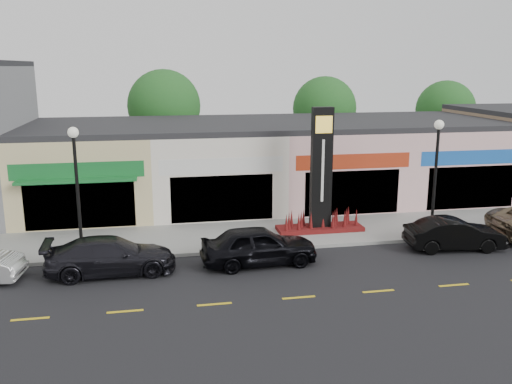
{
  "coord_description": "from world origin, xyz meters",
  "views": [
    {
      "loc": [
        -4.8,
        -20.23,
        7.98
      ],
      "look_at": [
        -0.22,
        4.0,
        2.26
      ],
      "focal_mm": 38.0,
      "sensor_mm": 36.0,
      "label": 1
    }
  ],
  "objects_px": {
    "lamp_west_near": "(77,179)",
    "pylon_sign": "(321,188)",
    "lamp_east_near": "(436,166)",
    "car_dark_sedan": "(111,256)",
    "car_black_conv": "(454,234)",
    "car_black_sedan": "(259,245)"
  },
  "relations": [
    {
      "from": "lamp_west_near",
      "to": "pylon_sign",
      "type": "bearing_deg",
      "value": 8.77
    },
    {
      "from": "lamp_west_near",
      "to": "lamp_east_near",
      "type": "height_order",
      "value": "same"
    },
    {
      "from": "lamp_east_near",
      "to": "car_dark_sedan",
      "type": "xyz_separation_m",
      "value": [
        -14.67,
        -1.88,
        -2.75
      ]
    },
    {
      "from": "car_black_conv",
      "to": "car_black_sedan",
      "type": "bearing_deg",
      "value": 97.33
    },
    {
      "from": "lamp_east_near",
      "to": "pylon_sign",
      "type": "xyz_separation_m",
      "value": [
        -5.0,
        1.7,
        -1.2
      ]
    },
    {
      "from": "lamp_east_near",
      "to": "car_black_conv",
      "type": "distance_m",
      "value": 3.27
    },
    {
      "from": "lamp_east_near",
      "to": "car_black_sedan",
      "type": "distance_m",
      "value": 9.36
    },
    {
      "from": "lamp_east_near",
      "to": "car_dark_sedan",
      "type": "relative_size",
      "value": 1.09
    },
    {
      "from": "lamp_west_near",
      "to": "car_black_conv",
      "type": "height_order",
      "value": "lamp_west_near"
    },
    {
      "from": "lamp_east_near",
      "to": "car_black_conv",
      "type": "relative_size",
      "value": 1.27
    },
    {
      "from": "lamp_west_near",
      "to": "pylon_sign",
      "type": "height_order",
      "value": "pylon_sign"
    },
    {
      "from": "car_black_sedan",
      "to": "car_black_conv",
      "type": "xyz_separation_m",
      "value": [
        8.93,
        0.23,
        -0.1
      ]
    },
    {
      "from": "pylon_sign",
      "to": "car_dark_sedan",
      "type": "bearing_deg",
      "value": -159.71
    },
    {
      "from": "pylon_sign",
      "to": "car_black_conv",
      "type": "distance_m",
      "value": 6.4
    },
    {
      "from": "lamp_west_near",
      "to": "pylon_sign",
      "type": "relative_size",
      "value": 0.91
    },
    {
      "from": "lamp_east_near",
      "to": "car_black_sedan",
      "type": "xyz_separation_m",
      "value": [
        -8.76,
        -1.96,
        -2.67
      ]
    },
    {
      "from": "lamp_west_near",
      "to": "car_black_conv",
      "type": "distance_m",
      "value": 16.5
    },
    {
      "from": "pylon_sign",
      "to": "car_black_sedan",
      "type": "xyz_separation_m",
      "value": [
        -3.76,
        -3.65,
        -1.46
      ]
    },
    {
      "from": "lamp_west_near",
      "to": "car_dark_sedan",
      "type": "relative_size",
      "value": 1.09
    },
    {
      "from": "car_dark_sedan",
      "to": "car_black_sedan",
      "type": "bearing_deg",
      "value": -92.39
    },
    {
      "from": "lamp_east_near",
      "to": "car_black_sedan",
      "type": "bearing_deg",
      "value": -167.42
    },
    {
      "from": "pylon_sign",
      "to": "car_dark_sedan",
      "type": "relative_size",
      "value": 1.19
    }
  ]
}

